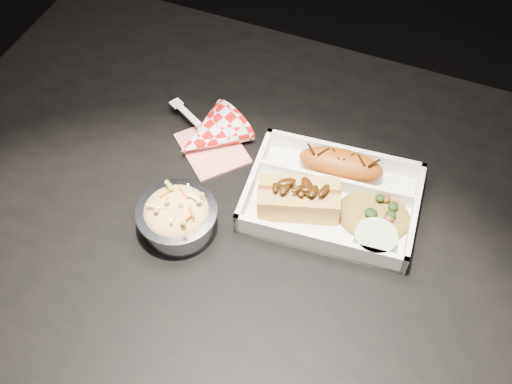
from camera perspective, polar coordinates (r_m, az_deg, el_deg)
dining_table at (r=1.03m, az=2.02°, el=-5.08°), size 1.20×0.80×0.75m
food_tray at (r=0.96m, az=6.74°, el=-0.69°), size 0.27×0.20×0.04m
fried_pastry at (r=0.98m, az=7.56°, el=2.44°), size 0.14×0.06×0.04m
hotdog at (r=0.93m, az=3.83°, el=-0.47°), size 0.13×0.09×0.06m
fried_rice_mound at (r=0.94m, az=10.49°, el=-1.67°), size 0.12×0.10×0.03m
cupcake_liner at (r=0.92m, az=10.53°, el=-4.28°), size 0.06×0.06×0.03m
foil_coleslaw_cup at (r=0.92m, az=-7.04°, el=-2.08°), size 0.12×0.12×0.07m
napkin_fork at (r=1.03m, az=-4.20°, el=4.99°), size 0.17×0.15×0.10m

